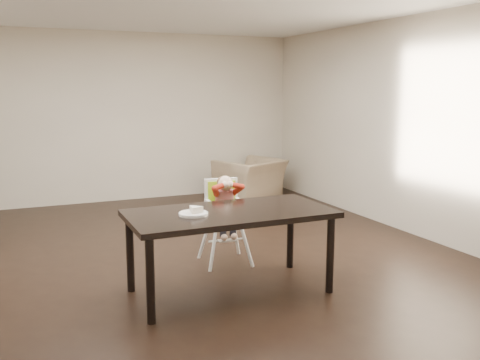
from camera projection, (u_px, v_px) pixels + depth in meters
name	position (u px, v px, depth m)	size (l,w,h in m)	color
ground	(184.00, 264.00, 5.61)	(7.00, 7.00, 0.00)	black
room_walls	(181.00, 85.00, 5.29)	(6.02, 7.02, 2.71)	#BFB39F
dining_table	(230.00, 220.00, 4.74)	(1.80, 0.90, 0.75)	black
high_chair	(224.00, 201.00, 5.57)	(0.42, 0.42, 0.93)	white
plate	(194.00, 212.00, 4.57)	(0.28, 0.28, 0.07)	white
armchair	(250.00, 172.00, 8.86)	(1.00, 0.65, 0.87)	#9B8362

